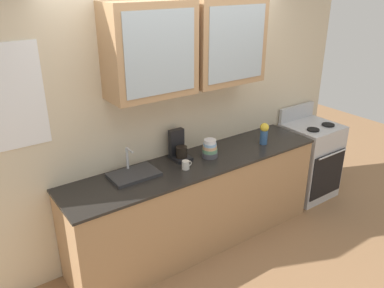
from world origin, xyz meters
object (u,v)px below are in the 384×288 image
stove_range (309,160)px  vase (264,133)px  bowl_stack (210,149)px  cup_near_sink (186,165)px  sink_faucet (134,174)px  coffee_maker (179,148)px

stove_range → vase: bearing=-176.6°
bowl_stack → cup_near_sink: bearing=-166.3°
sink_faucet → cup_near_sink: 0.49m
stove_range → sink_faucet: size_ratio=2.57×
sink_faucet → bowl_stack: 0.82m
vase → coffee_maker: coffee_maker is taller
sink_faucet → cup_near_sink: bearing=-18.9°
sink_faucet → vase: bearing=-5.9°
bowl_stack → coffee_maker: coffee_maker is taller
vase → cup_near_sink: bearing=-179.6°
stove_range → sink_faucet: (-2.37, 0.10, 0.48)m
cup_near_sink → coffee_maker: coffee_maker is taller
bowl_stack → vase: vase is taller
sink_faucet → coffee_maker: (0.54, 0.08, 0.09)m
sink_faucet → vase: 1.49m
coffee_maker → bowl_stack: bearing=-29.2°
bowl_stack → stove_range: bearing=-0.9°
sink_faucet → bowl_stack: (0.81, -0.07, 0.06)m
stove_range → coffee_maker: coffee_maker is taller
cup_near_sink → coffee_maker: (0.08, 0.24, 0.07)m
sink_faucet → vase: size_ratio=1.85×
sink_faucet → coffee_maker: coffee_maker is taller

